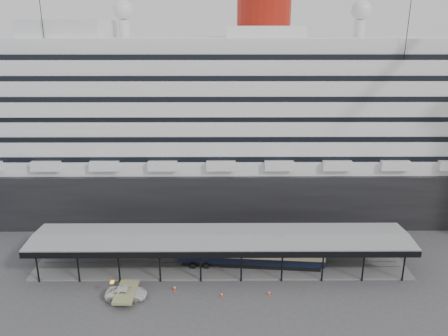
# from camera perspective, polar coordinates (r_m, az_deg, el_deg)

# --- Properties ---
(ground) EXTENTS (200.00, 200.00, 0.00)m
(ground) POSITION_cam_1_polar(r_m,az_deg,el_deg) (63.80, -0.40, -14.99)
(ground) COLOR #3E3E41
(ground) RESTS_ON ground
(cruise_ship) EXTENTS (130.00, 30.00, 43.90)m
(cruise_ship) POSITION_cam_1_polar(r_m,az_deg,el_deg) (87.12, -0.37, 7.11)
(cruise_ship) COLOR black
(cruise_ship) RESTS_ON ground
(platform_canopy) EXTENTS (56.00, 9.18, 5.30)m
(platform_canopy) POSITION_cam_1_polar(r_m,az_deg,el_deg) (66.89, -0.40, -10.97)
(platform_canopy) COLOR slate
(platform_canopy) RESTS_ON ground
(port_truck) EXTENTS (5.50, 2.60, 1.52)m
(port_truck) POSITION_cam_1_polar(r_m,az_deg,el_deg) (62.12, -12.64, -15.66)
(port_truck) COLOR silver
(port_truck) RESTS_ON ground
(pullman_carriage) EXTENTS (21.97, 4.79, 21.41)m
(pullman_carriage) POSITION_cam_1_polar(r_m,az_deg,el_deg) (66.91, 3.52, -10.75)
(pullman_carriage) COLOR black
(pullman_carriage) RESTS_ON ground
(traffic_cone_left) EXTENTS (0.42, 0.42, 0.79)m
(traffic_cone_left) POSITION_cam_1_polar(r_m,az_deg,el_deg) (62.74, -6.47, -15.32)
(traffic_cone_left) COLOR red
(traffic_cone_left) RESTS_ON ground
(traffic_cone_mid) EXTENTS (0.44, 0.44, 0.68)m
(traffic_cone_mid) POSITION_cam_1_polar(r_m,az_deg,el_deg) (61.17, -0.28, -16.23)
(traffic_cone_mid) COLOR red
(traffic_cone_mid) RESTS_ON ground
(traffic_cone_right) EXTENTS (0.45, 0.45, 0.71)m
(traffic_cone_right) POSITION_cam_1_polar(r_m,az_deg,el_deg) (61.76, 5.93, -15.94)
(traffic_cone_right) COLOR #FA380D
(traffic_cone_right) RESTS_ON ground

